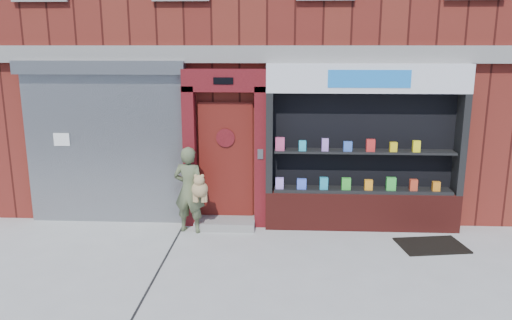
{
  "coord_description": "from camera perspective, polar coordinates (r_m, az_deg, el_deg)",
  "views": [
    {
      "loc": [
        0.27,
        -7.02,
        3.3
      ],
      "look_at": [
        -0.14,
        1.0,
        1.45
      ],
      "focal_mm": 35.0,
      "sensor_mm": 36.0,
      "label": 1
    }
  ],
  "objects": [
    {
      "name": "ground",
      "position": [
        7.76,
        0.69,
        -12.22
      ],
      "size": [
        80.0,
        80.0,
        0.0
      ],
      "primitive_type": "plane",
      "color": "#9E9E99",
      "rests_on": "ground"
    },
    {
      "name": "woman",
      "position": [
        8.98,
        -7.53,
        -3.37
      ],
      "size": [
        0.68,
        0.56,
        1.57
      ],
      "color": "#56603F",
      "rests_on": "ground"
    },
    {
      "name": "building",
      "position": [
        13.03,
        1.81,
        16.03
      ],
      "size": [
        12.0,
        8.16,
        8.0
      ],
      "color": "maroon",
      "rests_on": "ground"
    },
    {
      "name": "red_door_bay",
      "position": [
        9.12,
        -3.54,
        1.28
      ],
      "size": [
        1.52,
        0.58,
        2.9
      ],
      "color": "#4A0C11",
      "rests_on": "ground"
    },
    {
      "name": "shutter_bay",
      "position": [
        9.65,
        -16.93,
        2.96
      ],
      "size": [
        3.1,
        0.3,
        3.04
      ],
      "color": "gray",
      "rests_on": "ground"
    },
    {
      "name": "pharmacy_bay",
      "position": [
        9.16,
        12.14,
        0.51
      ],
      "size": [
        3.5,
        0.41,
        3.0
      ],
      "color": "#5B1A15",
      "rests_on": "ground"
    },
    {
      "name": "doormat",
      "position": [
        9.02,
        19.42,
        -9.2
      ],
      "size": [
        1.18,
        0.91,
        0.03
      ],
      "primitive_type": "cube",
      "rotation": [
        0.0,
        0.0,
        0.16
      ],
      "color": "black",
      "rests_on": "ground"
    }
  ]
}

